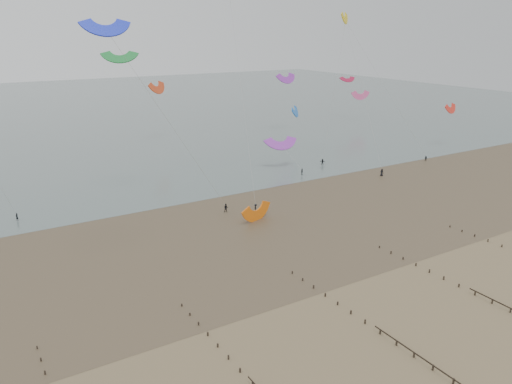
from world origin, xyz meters
TOP-DOWN VIEW (x-y plane):
  - ground at (0.00, 0.00)m, footprint 500.00×500.00m
  - sea_and_shore at (-4.08, 34.40)m, footprint 500.00×665.00m
  - kitesurfers at (27.54, 48.37)m, footprint 138.33×23.65m
  - grounded_kite at (10.97, 33.75)m, footprint 8.03×7.07m
  - kites_airborne at (-1.87, 90.52)m, footprint 233.52×110.72m

SIDE VIEW (x-z plane):
  - ground at x=0.00m, z-range 0.00..0.00m
  - grounded_kite at x=10.97m, z-range -1.85..1.85m
  - sea_and_shore at x=-4.08m, z-range -0.01..0.02m
  - kitesurfers at x=27.54m, z-range -0.08..1.79m
  - kites_airborne at x=-1.87m, z-range -0.05..43.65m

